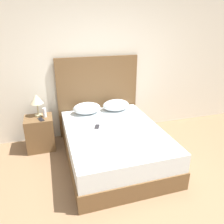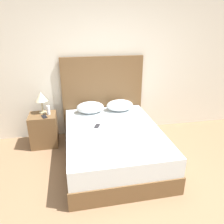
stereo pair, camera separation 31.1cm
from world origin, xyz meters
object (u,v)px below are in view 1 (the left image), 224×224
table_lamp (37,100)px  bed (114,144)px  phone_on_nightstand (41,119)px  phone_on_bed (97,127)px  nightstand (40,133)px

table_lamp → bed: bearing=-34.8°
table_lamp → phone_on_nightstand: size_ratio=2.33×
phone_on_bed → phone_on_nightstand: 0.95m
bed → nightstand: (-1.12, 0.69, 0.03)m
phone_on_nightstand → phone_on_bed: bearing=-27.0°
bed → phone_on_nightstand: bearing=151.3°
bed → nightstand: nightstand is taller
table_lamp → phone_on_bed: bearing=-34.9°
bed → table_lamp: bearing=145.2°
bed → phone_on_bed: phone_on_bed is taller
nightstand → table_lamp: size_ratio=1.52×
bed → phone_on_bed: size_ratio=11.79×
table_lamp → phone_on_nightstand: bearing=-78.8°
phone_on_bed → phone_on_nightstand: phone_on_nightstand is taller
table_lamp → nightstand: bearing=-97.7°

